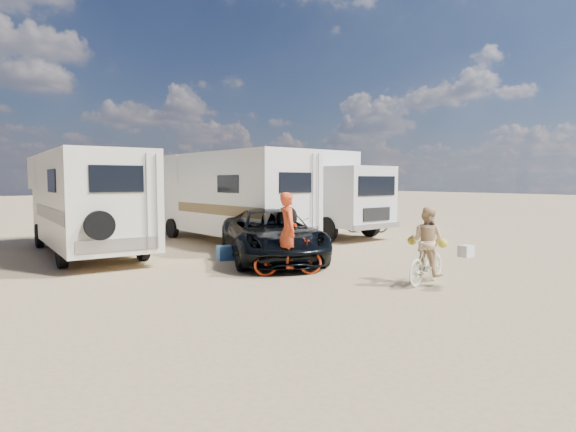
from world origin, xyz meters
TOP-DOWN VIEW (x-y plane):
  - ground at (0.00, 0.00)m, footprint 140.00×140.00m
  - rv_main at (0.07, 6.94)m, footprint 2.60×7.89m
  - rv_left at (-4.82, 7.03)m, footprint 2.77×7.66m
  - box_truck at (4.19, 6.80)m, footprint 2.80×6.72m
  - dark_suv at (-1.00, 2.57)m, footprint 4.26×5.67m
  - bike_man at (-1.93, 0.56)m, footprint 1.73×1.21m
  - bike_woman at (-0.10, -2.01)m, footprint 1.65×0.78m
  - rider_man at (-1.93, 0.56)m, footprint 0.66×0.77m
  - rider_woman at (-0.10, -2.01)m, footprint 0.71×0.83m
  - bike_parked at (6.41, 5.96)m, footprint 1.79×1.63m
  - cooler at (-1.99, 3.38)m, footprint 0.57×0.47m
  - crate at (0.39, 4.03)m, footprint 0.55×0.55m

SIDE VIEW (x-z plane):
  - ground at x=0.00m, z-range 0.00..0.00m
  - crate at x=0.39m, z-range 0.00..0.40m
  - cooler at x=-1.99m, z-range 0.00..0.41m
  - bike_man at x=-1.93m, z-range 0.00..0.86m
  - bike_parked at x=6.41m, z-range 0.00..0.95m
  - bike_woman at x=-0.10m, z-range 0.00..0.96m
  - dark_suv at x=-1.00m, z-range 0.00..1.43m
  - rider_woman at x=-0.10m, z-range 0.00..1.50m
  - rider_man at x=-1.93m, z-range 0.00..1.79m
  - rv_left at x=-4.82m, z-range 0.00..3.05m
  - rv_main at x=0.07m, z-range 0.00..3.22m
  - box_truck at x=4.19m, z-range 0.00..3.41m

